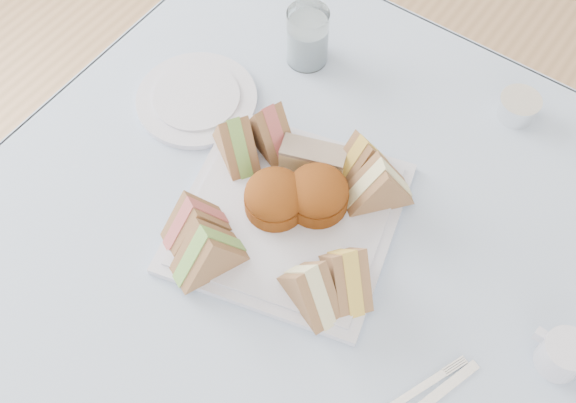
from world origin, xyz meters
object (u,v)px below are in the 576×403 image
Objects in this scene: serving_plate at (288,217)px; table at (303,348)px; water_glass at (307,37)px; creamer_jug at (563,355)px.

table is at bearing -43.76° from serving_plate.
serving_plate is at bearing -60.34° from water_glass.
creamer_jug is at bearing -10.90° from serving_plate.
water_glass reaches higher than table.
water_glass is at bearing 160.07° from creamer_jug.
creamer_jug reaches higher than table.
water_glass is (-0.22, 0.31, 0.43)m from table.
creamer_jug is at bearing -23.63° from water_glass.
creamer_jug reaches higher than serving_plate.
creamer_jug is (0.57, -0.25, -0.02)m from water_glass.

